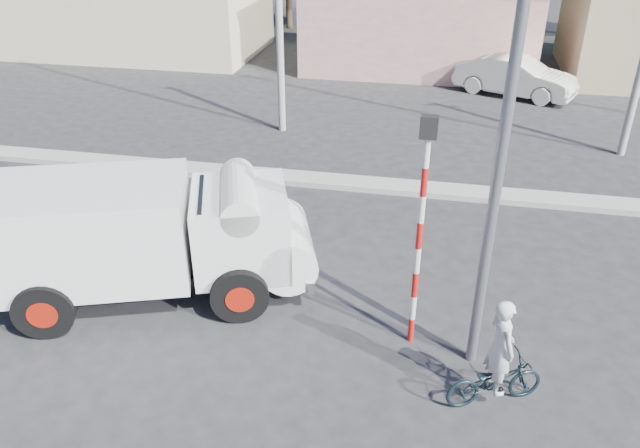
% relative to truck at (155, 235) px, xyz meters
% --- Properties ---
extents(ground_plane, '(120.00, 120.00, 0.00)m').
position_rel_truck_xyz_m(ground_plane, '(1.95, -1.99, -1.41)').
color(ground_plane, '#28272A').
rests_on(ground_plane, ground).
extents(median, '(40.00, 0.80, 0.16)m').
position_rel_truck_xyz_m(median, '(1.95, 6.01, -1.33)').
color(median, '#99968E').
rests_on(median, ground).
extents(truck, '(6.53, 4.12, 2.54)m').
position_rel_truck_xyz_m(truck, '(0.00, 0.00, 0.00)').
color(truck, black).
rests_on(truck, ground).
extents(bicycle, '(1.74, 1.20, 0.87)m').
position_rel_truck_xyz_m(bicycle, '(6.57, -1.78, -0.97)').
color(bicycle, black).
rests_on(bicycle, ground).
extents(cyclist, '(0.62, 0.73, 1.70)m').
position_rel_truck_xyz_m(cyclist, '(6.57, -1.78, -0.56)').
color(cyclist, silver).
rests_on(cyclist, ground).
extents(car_cream, '(4.95, 3.32, 1.54)m').
position_rel_truck_xyz_m(car_cream, '(8.01, 15.80, -0.64)').
color(car_cream, silver).
rests_on(car_cream, ground).
extents(traffic_pole, '(0.28, 0.18, 4.36)m').
position_rel_truck_xyz_m(traffic_pole, '(5.15, -0.49, 1.19)').
color(traffic_pole, red).
rests_on(traffic_pole, ground).
extents(streetlight, '(2.34, 0.22, 9.00)m').
position_rel_truck_xyz_m(streetlight, '(6.09, -0.79, 3.55)').
color(streetlight, slate).
rests_on(streetlight, ground).
extents(building_row, '(37.80, 7.30, 4.44)m').
position_rel_truck_xyz_m(building_row, '(3.05, 20.01, 0.73)').
color(building_row, beige).
rests_on(building_row, ground).
extents(utility_poles, '(35.40, 0.24, 8.00)m').
position_rel_truck_xyz_m(utility_poles, '(5.20, 10.01, 2.66)').
color(utility_poles, '#99968E').
rests_on(utility_poles, ground).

